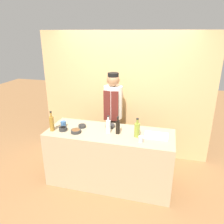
{
  "coord_description": "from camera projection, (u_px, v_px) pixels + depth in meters",
  "views": [
    {
      "loc": [
        0.81,
        -2.96,
        2.37
      ],
      "look_at": [
        0.0,
        0.15,
        1.19
      ],
      "focal_mm": 35.0,
      "sensor_mm": 36.0,
      "label": 1
    }
  ],
  "objects": [
    {
      "name": "cup_blue",
      "position": [
        63.0,
        124.0,
        3.57
      ],
      "size": [
        0.09,
        0.09,
        0.09
      ],
      "color": "#386093",
      "rests_on": "counter"
    },
    {
      "name": "ground_plane",
      "position": [
        110.0,
        181.0,
        3.69
      ],
      "size": [
        14.0,
        14.0,
        0.0
      ],
      "primitive_type": "plane",
      "color": "olive"
    },
    {
      "name": "sauce_bowl_green",
      "position": [
        63.0,
        129.0,
        3.42
      ],
      "size": [
        0.13,
        0.13,
        0.06
      ],
      "color": "#2D2D2D",
      "rests_on": "counter"
    },
    {
      "name": "cabinet_wall",
      "position": [
        124.0,
        95.0,
        4.28
      ],
      "size": [
        3.31,
        0.18,
        2.4
      ],
      "color": "tan",
      "rests_on": "ground_plane"
    },
    {
      "name": "sauce_bowl_brown",
      "position": [
        76.0,
        131.0,
        3.35
      ],
      "size": [
        0.16,
        0.16,
        0.05
      ],
      "color": "#2D2D2D",
      "rests_on": "counter"
    },
    {
      "name": "cutting_board",
      "position": [
        156.0,
        136.0,
        3.24
      ],
      "size": [
        0.35,
        0.24,
        0.02
      ],
      "color": "white",
      "rests_on": "counter"
    },
    {
      "name": "sauce_bowl_white",
      "position": [
        82.0,
        126.0,
        3.54
      ],
      "size": [
        0.12,
        0.12,
        0.05
      ],
      "color": "#2D2D2D",
      "rests_on": "counter"
    },
    {
      "name": "cup_steel",
      "position": [
        141.0,
        139.0,
        3.06
      ],
      "size": [
        0.07,
        0.07,
        0.09
      ],
      "color": "#B7B7BC",
      "rests_on": "counter"
    },
    {
      "name": "bottle_oil",
      "position": [
        137.0,
        129.0,
        3.2
      ],
      "size": [
        0.08,
        0.08,
        0.29
      ],
      "color": "olive",
      "rests_on": "counter"
    },
    {
      "name": "bottle_soy",
      "position": [
        118.0,
        127.0,
        3.3
      ],
      "size": [
        0.06,
        0.06,
        0.28
      ],
      "color": "black",
      "rests_on": "counter"
    },
    {
      "name": "bottle_vinegar",
      "position": [
        52.0,
        123.0,
        3.39
      ],
      "size": [
        0.07,
        0.07,
        0.32
      ],
      "color": "olive",
      "rests_on": "counter"
    },
    {
      "name": "sauce_bowl_yellow",
      "position": [
        110.0,
        126.0,
        3.55
      ],
      "size": [
        0.15,
        0.15,
        0.04
      ],
      "color": "#2D2D2D",
      "rests_on": "counter"
    },
    {
      "name": "bottle_clear",
      "position": [
        108.0,
        126.0,
        3.32
      ],
      "size": [
        0.07,
        0.07,
        0.28
      ],
      "color": "silver",
      "rests_on": "counter"
    },
    {
      "name": "chef_center",
      "position": [
        113.0,
        114.0,
        4.02
      ],
      "size": [
        0.33,
        0.33,
        1.7
      ],
      "color": "#28282D",
      "rests_on": "ground_plane"
    },
    {
      "name": "counter",
      "position": [
        110.0,
        157.0,
        3.54
      ],
      "size": [
        1.97,
        0.73,
        0.91
      ],
      "color": "tan",
      "rests_on": "ground_plane"
    }
  ]
}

